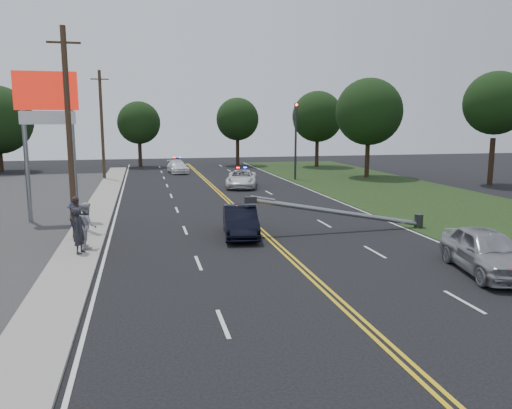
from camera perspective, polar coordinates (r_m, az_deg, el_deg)
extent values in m
plane|color=black|center=(16.63, 7.94, -9.61)|extent=(120.00, 120.00, 0.00)
cube|color=gray|center=(25.39, -18.75, -3.20)|extent=(1.80, 70.00, 0.12)
cube|color=black|center=(31.70, 24.62, -1.20)|extent=(12.00, 80.00, 0.01)
cube|color=gold|center=(25.88, 0.09, -2.56)|extent=(0.36, 80.00, 0.00)
cylinder|color=gray|center=(29.36, -24.77, 4.89)|extent=(0.24, 0.24, 7.00)
cylinder|color=gray|center=(28.96, -20.11, 5.13)|extent=(0.24, 0.24, 7.00)
cube|color=#AD160B|center=(29.11, -22.90, 11.89)|extent=(3.20, 0.35, 2.00)
cube|color=white|center=(29.07, -22.72, 9.14)|extent=(2.80, 0.30, 0.70)
cylinder|color=#2D2D30|center=(46.84, 4.55, 7.13)|extent=(0.20, 0.20, 7.00)
cube|color=#2D2D30|center=(46.81, 4.60, 10.92)|extent=(0.28, 0.28, 0.90)
sphere|color=#FF0C07|center=(46.67, 4.67, 11.29)|extent=(0.22, 0.22, 0.22)
cylinder|color=#2D2D30|center=(27.00, 18.10, -1.79)|extent=(0.44, 0.44, 0.70)
cylinder|color=gray|center=(24.91, 9.39, -0.89)|extent=(8.90, 0.24, 1.80)
cube|color=#2D2D30|center=(23.48, -0.63, 0.54)|extent=(0.55, 0.32, 0.30)
cylinder|color=#382619|center=(26.90, -20.60, 8.01)|extent=(0.28, 0.28, 10.00)
cube|color=#382619|center=(27.16, -21.14, 16.89)|extent=(1.60, 0.10, 0.10)
cylinder|color=#382619|center=(48.79, -17.20, 8.60)|extent=(0.28, 0.28, 10.00)
cube|color=#382619|center=(48.94, -17.44, 13.51)|extent=(1.60, 0.10, 0.10)
cylinder|color=black|center=(60.55, -27.16, 4.86)|extent=(0.44, 0.44, 3.22)
cylinder|color=black|center=(61.36, -13.11, 5.62)|extent=(0.44, 0.44, 3.04)
sphere|color=black|center=(61.24, -13.24, 9.09)|extent=(5.01, 5.01, 5.01)
cylinder|color=black|center=(61.92, -2.11, 6.01)|extent=(0.44, 0.44, 3.29)
sphere|color=black|center=(61.81, -2.14, 9.73)|extent=(5.19, 5.19, 5.19)
cylinder|color=black|center=(60.64, 6.97, 5.95)|extent=(0.44, 0.44, 3.46)
sphere|color=black|center=(60.53, 7.05, 9.94)|extent=(6.01, 6.01, 6.01)
cylinder|color=black|center=(50.00, 12.59, 5.17)|extent=(0.44, 0.44, 3.66)
sphere|color=black|center=(49.88, 12.78, 10.30)|extent=(6.40, 6.40, 6.40)
cylinder|color=black|center=(47.15, 25.30, 4.45)|extent=(0.44, 0.44, 4.01)
sphere|color=black|center=(47.05, 25.72, 10.40)|extent=(5.27, 5.27, 5.27)
imported|color=black|center=(23.75, -1.81, -1.92)|extent=(2.04, 4.52, 1.44)
imported|color=#989BA0|center=(19.82, 24.82, -4.84)|extent=(2.87, 5.06, 1.62)
imported|color=white|center=(41.29, -1.66, 2.96)|extent=(3.53, 5.55, 1.43)
imported|color=white|center=(53.47, -8.96, 4.27)|extent=(2.29, 4.61, 1.29)
imported|color=#25252D|center=(21.39, -19.52, -2.81)|extent=(0.63, 0.79, 1.88)
imported|color=#B4B3B9|center=(22.23, -18.77, -2.23)|extent=(0.95, 1.10, 1.94)
imported|color=#1C2346|center=(24.32, -19.99, -1.68)|extent=(0.71, 1.12, 1.65)
imported|color=#574945|center=(23.94, -19.87, -1.46)|extent=(0.77, 1.24, 1.96)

